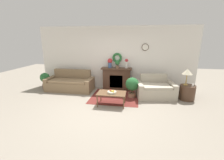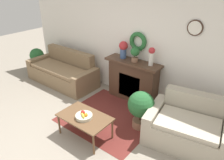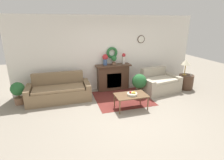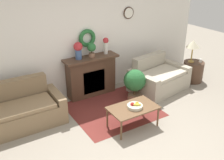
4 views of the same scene
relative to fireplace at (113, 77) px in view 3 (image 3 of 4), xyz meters
name	(u,v)px [view 3 (image 3 of 4)]	position (x,y,z in m)	size (l,w,h in m)	color
ground_plane	(133,118)	(-0.12, -2.20, -0.49)	(16.00, 16.00, 0.00)	gray
floor_rug	(122,98)	(0.06, -0.91, -0.49)	(1.80, 1.68, 0.01)	maroon
wall_back	(109,53)	(-0.11, 0.21, 0.86)	(6.80, 0.16, 2.70)	white
fireplace	(113,77)	(0.00, 0.00, 0.00)	(1.30, 0.41, 0.97)	#4C3323
couch_left	(59,91)	(-1.98, -0.42, -0.19)	(1.99, 0.86, 0.86)	#846B4C
loveseat_right	(158,83)	(1.57, -0.63, -0.19)	(1.52, 1.15, 0.83)	#B2A893
coffee_table	(131,96)	(0.06, -1.65, -0.10)	(0.94, 0.58, 0.43)	brown
fruit_bowl	(132,94)	(0.07, -1.68, -0.02)	(0.30, 0.30, 0.12)	beige
side_table_by_loveseat	(186,82)	(2.71, -0.73, -0.22)	(0.54, 0.54, 0.54)	#4C3323
table_lamp	(186,63)	(2.64, -0.68, 0.53)	(0.35, 0.35, 0.59)	#B28E42
mug	(191,74)	(2.83, -0.83, 0.10)	(0.07, 0.07, 0.09)	silver
vase_on_mantel_left	(105,59)	(-0.29, 0.01, 0.71)	(0.20, 0.20, 0.39)	#3D5684
vase_on_mantel_right	(124,58)	(0.42, 0.01, 0.71)	(0.14, 0.14, 0.39)	silver
potted_plant_on_mantel	(114,59)	(0.03, -0.01, 0.68)	(0.20, 0.20, 0.33)	#8E664C
potted_plant_floor_by_couch	(18,91)	(-3.19, -0.38, -0.06)	(0.42, 0.42, 0.71)	#8E664C
potted_plant_floor_by_loveseat	(139,82)	(0.71, -0.80, -0.02)	(0.51, 0.51, 0.77)	#8E664C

